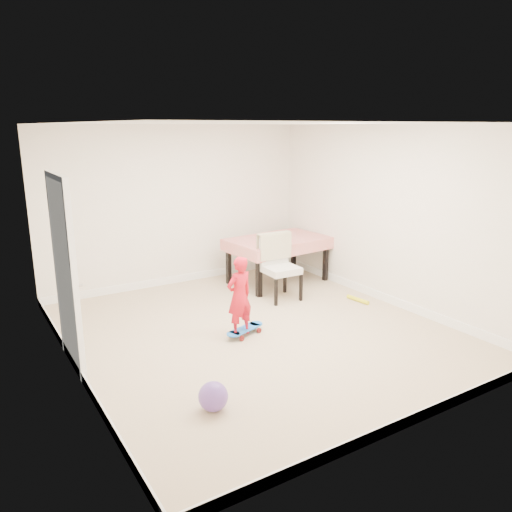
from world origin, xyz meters
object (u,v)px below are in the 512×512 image
child (239,299)px  balloon (213,396)px  dining_table (278,260)px  skateboard (245,332)px  dining_chair (281,267)px

child → balloon: bearing=42.6°
dining_table → skateboard: (-1.61, -1.63, -0.34)m
dining_table → balloon: bearing=-137.6°
dining_chair → balloon: size_ratio=3.57×
dining_table → child: size_ratio=1.61×
dining_chair → skateboard: size_ratio=1.66×
child → skateboard: bearing=-178.4°
dining_table → dining_chair: size_ratio=1.62×
dining_table → balloon: (-2.74, -2.97, -0.24)m
dining_table → skateboard: 2.32m
dining_table → child: bearing=-140.7°
dining_chair → balloon: dining_chair is taller
skateboard → child: size_ratio=0.60×
dining_chair → balloon: (-2.30, -2.23, -0.36)m
dining_chair → child: 1.55m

